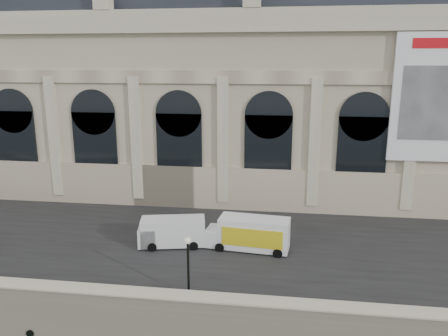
# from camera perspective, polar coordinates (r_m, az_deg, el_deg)

# --- Properties ---
(quay) EXTENTS (160.00, 70.00, 6.00)m
(quay) POSITION_cam_1_polar(r_m,az_deg,el_deg) (64.10, 0.62, -4.09)
(quay) COLOR gray
(quay) RESTS_ON ground
(street) EXTENTS (160.00, 24.00, 0.06)m
(street) POSITION_cam_1_polar(r_m,az_deg,el_deg) (43.56, -2.87, -8.69)
(street) COLOR #2D2D2D
(street) RESTS_ON quay
(parapet) EXTENTS (160.00, 1.40, 1.21)m
(parapet) POSITION_cam_1_polar(r_m,az_deg,el_deg) (31.59, -7.55, -16.87)
(parapet) COLOR gray
(parapet) RESTS_ON quay
(museum) EXTENTS (69.00, 18.70, 29.10)m
(museum) POSITION_cam_1_polar(r_m,az_deg,el_deg) (58.08, -5.83, 10.80)
(museum) COLOR beige
(museum) RESTS_ON quay
(van_c) EXTENTS (6.37, 3.46, 2.69)m
(van_c) POSITION_cam_1_polar(r_m,az_deg,el_deg) (40.86, -7.19, -8.31)
(van_c) COLOR white
(van_c) RESTS_ON quay
(box_truck) EXTENTS (7.70, 3.30, 3.02)m
(box_truck) POSITION_cam_1_polar(r_m,az_deg,el_deg) (39.88, 3.34, -8.56)
(box_truck) COLOR white
(box_truck) RESTS_ON quay
(lamp_right) EXTENTS (0.47, 0.47, 4.65)m
(lamp_right) POSITION_cam_1_polar(r_m,az_deg,el_deg) (32.05, -4.69, -12.87)
(lamp_right) COLOR black
(lamp_right) RESTS_ON quay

